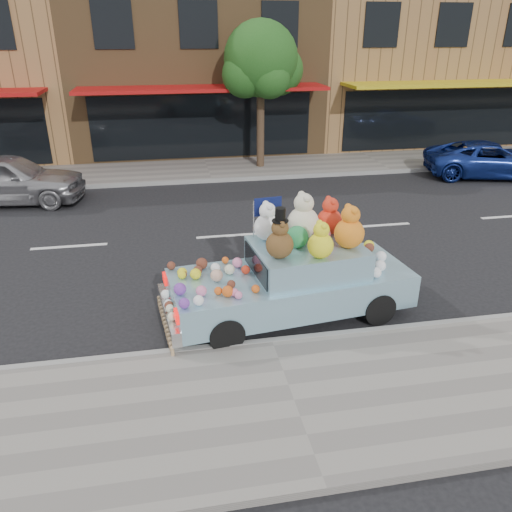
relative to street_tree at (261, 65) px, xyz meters
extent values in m
plane|color=black|center=(-2.03, -6.55, -3.69)|extent=(120.00, 120.00, 0.00)
cube|color=gray|center=(-2.03, -13.05, -3.63)|extent=(60.00, 3.00, 0.12)
cube|color=gray|center=(-2.03, -0.05, -3.63)|extent=(60.00, 3.00, 0.12)
cube|color=gray|center=(-2.03, -11.55, -3.63)|extent=(60.00, 0.12, 0.13)
cube|color=gray|center=(-2.03, -1.55, -3.63)|extent=(60.00, 0.12, 0.13)
cube|color=brown|center=(-2.03, 5.45, -0.19)|extent=(10.00, 8.00, 7.00)
cube|color=black|center=(-2.03, 1.43, -2.29)|extent=(8.50, 0.06, 2.40)
cube|color=#A80F0F|center=(-2.03, 0.55, -0.79)|extent=(9.00, 1.80, 0.12)
cube|color=black|center=(-5.03, 1.43, 1.31)|extent=(1.40, 0.06, 1.60)
cube|color=black|center=(-2.03, 1.43, 1.31)|extent=(1.40, 0.06, 1.60)
cube|color=black|center=(0.97, 1.43, 1.31)|extent=(1.40, 0.06, 1.60)
cube|color=olive|center=(7.97, 5.45, -0.19)|extent=(10.00, 8.00, 7.00)
cube|color=black|center=(7.97, 1.43, -2.29)|extent=(8.50, 0.06, 2.40)
cube|color=gold|center=(7.97, 0.55, -0.79)|extent=(9.00, 1.80, 0.12)
cube|color=black|center=(4.97, 1.43, 1.31)|extent=(1.40, 0.06, 1.60)
cube|color=black|center=(7.97, 1.43, 1.31)|extent=(1.40, 0.06, 1.60)
cylinder|color=#38281C|center=(-0.03, -0.05, -2.09)|extent=(0.28, 0.28, 3.20)
sphere|color=#1A4915|center=(-0.03, -0.05, 0.23)|extent=(2.60, 2.60, 2.60)
sphere|color=#1A4915|center=(0.67, 0.25, -0.17)|extent=(1.80, 1.80, 1.80)
sphere|color=#1A4915|center=(-0.63, -0.25, -0.27)|extent=(1.60, 1.60, 1.60)
sphere|color=#1A4915|center=(0.17, -0.65, -0.37)|extent=(1.40, 1.40, 1.40)
sphere|color=#1A4915|center=(-0.33, 0.55, -0.07)|extent=(1.60, 1.60, 1.60)
imported|color=#A3A2A6|center=(-8.27, -2.70, -2.94)|extent=(4.61, 2.30, 1.51)
imported|color=navy|center=(7.83, -2.55, -3.08)|extent=(4.77, 3.02, 1.23)
cylinder|color=black|center=(0.00, -11.18, -3.39)|extent=(0.62, 0.27, 0.60)
cylinder|color=black|center=(-0.18, -9.63, -3.39)|extent=(0.62, 0.27, 0.60)
cylinder|color=black|center=(-2.78, -11.51, -3.39)|extent=(0.62, 0.27, 0.60)
cylinder|color=black|center=(-2.96, -9.96, -3.39)|extent=(0.62, 0.27, 0.60)
cube|color=#87B5C9|center=(-1.48, -10.57, -3.14)|extent=(4.47, 2.20, 0.60)
cube|color=#87B5C9|center=(-1.18, -10.54, -2.59)|extent=(2.06, 1.71, 0.50)
cube|color=silver|center=(-3.69, -10.84, -3.29)|extent=(0.37, 1.79, 0.26)
cube|color=red|center=(-3.56, -11.51, -2.97)|extent=(0.09, 0.29, 0.16)
cube|color=red|center=(-3.72, -10.16, -2.97)|extent=(0.09, 0.29, 0.16)
cube|color=black|center=(-2.13, -10.65, -2.59)|extent=(0.19, 1.30, 0.40)
sphere|color=#533617|center=(-1.79, -10.96, -2.11)|extent=(0.47, 0.47, 0.47)
sphere|color=#533617|center=(-1.79, -10.96, -1.81)|extent=(0.29, 0.29, 0.29)
sphere|color=#533617|center=(-1.79, -11.06, -1.72)|extent=(0.11, 0.11, 0.11)
sphere|color=#533617|center=(-1.79, -10.86, -1.72)|extent=(0.11, 0.11, 0.11)
cylinder|color=black|center=(-1.79, -10.96, -1.69)|extent=(0.28, 0.28, 0.02)
cylinder|color=black|center=(-1.79, -10.96, -1.58)|extent=(0.17, 0.17, 0.22)
sphere|color=beige|center=(-1.18, -10.19, -2.05)|extent=(0.58, 0.58, 0.58)
sphere|color=beige|center=(-1.18, -10.19, -1.67)|extent=(0.36, 0.36, 0.36)
sphere|color=beige|center=(-1.18, -10.31, -1.56)|extent=(0.14, 0.14, 0.14)
sphere|color=beige|center=(-1.18, -10.06, -1.56)|extent=(0.14, 0.14, 0.14)
sphere|color=orange|center=(-0.50, -10.76, -2.08)|extent=(0.53, 0.53, 0.53)
sphere|color=orange|center=(-0.50, -10.76, -1.74)|extent=(0.33, 0.33, 0.33)
sphere|color=orange|center=(-0.50, -10.87, -1.63)|extent=(0.12, 0.12, 0.12)
sphere|color=orange|center=(-0.50, -10.65, -1.63)|extent=(0.12, 0.12, 0.12)
sphere|color=red|center=(-0.64, -10.07, -2.10)|extent=(0.48, 0.48, 0.48)
sphere|color=red|center=(-0.64, -10.07, -1.79)|extent=(0.30, 0.30, 0.30)
sphere|color=red|center=(-0.64, -10.18, -1.69)|extent=(0.11, 0.11, 0.11)
sphere|color=red|center=(-0.64, -9.97, -1.69)|extent=(0.11, 0.11, 0.11)
sphere|color=white|center=(-1.83, -10.16, -2.10)|extent=(0.49, 0.49, 0.49)
sphere|color=white|center=(-1.83, -10.16, -1.79)|extent=(0.30, 0.30, 0.30)
sphere|color=white|center=(-1.83, -10.27, -1.69)|extent=(0.11, 0.11, 0.11)
sphere|color=white|center=(-1.83, -10.06, -1.69)|extent=(0.11, 0.11, 0.11)
sphere|color=yellow|center=(-1.12, -11.08, -2.12)|extent=(0.44, 0.44, 0.44)
sphere|color=yellow|center=(-1.12, -11.08, -1.84)|extent=(0.27, 0.27, 0.27)
sphere|color=yellow|center=(-1.12, -11.18, -1.75)|extent=(0.10, 0.10, 0.10)
sphere|color=yellow|center=(-1.12, -10.99, -1.75)|extent=(0.10, 0.10, 0.10)
sphere|color=#217C41|center=(-1.38, -10.56, -2.16)|extent=(0.40, 0.40, 0.40)
sphere|color=#CD668E|center=(-0.89, -10.45, -2.19)|extent=(0.32, 0.32, 0.32)
sphere|color=#572718|center=(-3.13, -10.35, -2.76)|extent=(0.16, 0.16, 0.16)
sphere|color=#C44B12|center=(-2.86, -11.15, -2.77)|extent=(0.14, 0.14, 0.14)
sphere|color=#572718|center=(-3.40, -10.45, -2.77)|extent=(0.15, 0.15, 0.15)
sphere|color=#9D7A56|center=(-2.78, -10.28, -2.78)|extent=(0.13, 0.13, 0.13)
sphere|color=white|center=(-2.29, -10.44, -2.77)|extent=(0.14, 0.14, 0.14)
sphere|color=#572718|center=(-3.59, -10.06, -2.77)|extent=(0.15, 0.15, 0.15)
sphere|color=#CD668E|center=(-3.13, -11.15, -2.75)|extent=(0.18, 0.18, 0.18)
sphere|color=#572718|center=(-2.61, -10.96, -2.77)|extent=(0.14, 0.14, 0.14)
sphere|color=#C44B12|center=(-2.59, -9.97, -2.78)|extent=(0.13, 0.13, 0.13)
sphere|color=#683093|center=(-3.47, -11.04, -2.74)|extent=(0.21, 0.21, 0.21)
sphere|color=#C44B12|center=(-2.24, -11.20, -2.77)|extent=(0.14, 0.14, 0.14)
sphere|color=#C44B12|center=(-2.71, -11.25, -2.75)|extent=(0.19, 0.19, 0.19)
sphere|color=white|center=(-3.20, -11.44, -2.76)|extent=(0.17, 0.17, 0.17)
sphere|color=#572718|center=(-3.04, -10.13, -2.74)|extent=(0.21, 0.21, 0.21)
sphere|color=#CD668E|center=(-2.39, -10.18, -2.75)|extent=(0.19, 0.19, 0.19)
sphere|color=#AD2612|center=(-2.29, -10.47, -2.76)|extent=(0.16, 0.16, 0.16)
sphere|color=#CD668E|center=(-2.55, -11.35, -2.78)|extent=(0.13, 0.13, 0.13)
sphere|color=#CD668E|center=(-2.60, -11.25, -2.77)|extent=(0.14, 0.14, 0.14)
sphere|color=yellow|center=(-3.41, -10.39, -2.76)|extent=(0.17, 0.17, 0.17)
sphere|color=yellow|center=(-3.18, -10.52, -2.75)|extent=(0.20, 0.20, 0.20)
sphere|color=yellow|center=(-3.42, -10.46, -2.77)|extent=(0.15, 0.15, 0.15)
sphere|color=beige|center=(-2.57, -10.43, -2.75)|extent=(0.18, 0.18, 0.18)
sphere|color=#683093|center=(-3.43, -11.50, -2.76)|extent=(0.17, 0.17, 0.17)
sphere|color=white|center=(-2.81, -10.31, -2.76)|extent=(0.17, 0.17, 0.17)
sphere|color=#D8A88C|center=(-2.83, -10.68, -2.72)|extent=(0.22, 0.22, 0.22)
sphere|color=beige|center=(-3.63, -11.29, -3.09)|extent=(0.15, 0.15, 0.15)
sphere|color=beige|center=(-3.66, -11.04, -3.09)|extent=(0.15, 0.15, 0.15)
sphere|color=#572718|center=(-3.67, -10.95, -3.08)|extent=(0.16, 0.16, 0.16)
sphere|color=white|center=(-3.68, -10.89, -3.09)|extent=(0.15, 0.15, 0.15)
sphere|color=white|center=(-3.69, -10.82, -3.10)|extent=(0.12, 0.12, 0.12)
sphere|color=white|center=(-3.72, -10.55, -3.08)|extent=(0.17, 0.17, 0.17)
sphere|color=#572718|center=(0.06, -9.98, -2.76)|extent=(0.18, 0.18, 0.18)
sphere|color=#572718|center=(0.25, -9.97, -2.75)|extent=(0.19, 0.19, 0.19)
sphere|color=white|center=(0.12, -10.80, -2.74)|extent=(0.21, 0.21, 0.21)
sphere|color=white|center=(-0.05, -11.03, -2.75)|extent=(0.19, 0.19, 0.19)
sphere|color=white|center=(0.30, -10.42, -2.74)|extent=(0.21, 0.21, 0.21)
sphere|color=yellow|center=(0.27, -9.89, -2.74)|extent=(0.21, 0.21, 0.21)
cylinder|color=#997A54|center=(-3.67, -11.69, -3.53)|extent=(0.06, 0.06, 0.17)
sphere|color=#997A54|center=(-3.67, -11.69, -3.43)|extent=(0.07, 0.07, 0.07)
cylinder|color=#997A54|center=(-3.68, -11.56, -3.53)|extent=(0.06, 0.06, 0.17)
sphere|color=#997A54|center=(-3.68, -11.56, -3.43)|extent=(0.07, 0.07, 0.07)
cylinder|color=#997A54|center=(-3.70, -11.43, -3.53)|extent=(0.06, 0.06, 0.17)
sphere|color=#997A54|center=(-3.70, -11.43, -3.43)|extent=(0.07, 0.07, 0.07)
cylinder|color=#997A54|center=(-3.71, -11.30, -3.53)|extent=(0.06, 0.06, 0.17)
sphere|color=#997A54|center=(-3.71, -11.30, -3.43)|extent=(0.07, 0.07, 0.07)
cylinder|color=#997A54|center=(-3.73, -11.17, -3.53)|extent=(0.06, 0.06, 0.17)
sphere|color=#997A54|center=(-3.73, -11.17, -3.43)|extent=(0.07, 0.07, 0.07)
cylinder|color=#997A54|center=(-3.74, -11.04, -3.53)|extent=(0.06, 0.06, 0.17)
sphere|color=#997A54|center=(-3.74, -11.04, -3.43)|extent=(0.07, 0.07, 0.07)
cylinder|color=#997A54|center=(-3.76, -10.91, -3.53)|extent=(0.06, 0.06, 0.17)
sphere|color=#997A54|center=(-3.76, -10.91, -3.43)|extent=(0.07, 0.07, 0.07)
cylinder|color=#997A54|center=(-3.77, -10.78, -3.53)|extent=(0.06, 0.06, 0.17)
sphere|color=#997A54|center=(-3.77, -10.78, -3.43)|extent=(0.07, 0.07, 0.07)
cylinder|color=#997A54|center=(-3.79, -10.65, -3.53)|extent=(0.06, 0.06, 0.17)
sphere|color=#997A54|center=(-3.79, -10.65, -3.43)|extent=(0.07, 0.07, 0.07)
cylinder|color=#997A54|center=(-3.80, -10.52, -3.53)|extent=(0.06, 0.06, 0.17)
sphere|color=#997A54|center=(-3.80, -10.52, -3.43)|extent=(0.07, 0.07, 0.07)
cylinder|color=#997A54|center=(-3.82, -10.39, -3.53)|extent=(0.06, 0.06, 0.17)
sphere|color=#997A54|center=(-3.82, -10.39, -3.43)|extent=(0.07, 0.07, 0.07)
cylinder|color=#997A54|center=(-3.84, -10.26, -3.53)|extent=(0.06, 0.06, 0.17)
sphere|color=#997A54|center=(-3.84, -10.26, -3.43)|extent=(0.07, 0.07, 0.07)
cylinder|color=#997A54|center=(-3.85, -10.13, -3.53)|extent=(0.06, 0.06, 0.17)
sphere|color=#997A54|center=(-3.85, -10.13, -3.43)|extent=(0.07, 0.07, 0.07)
cylinder|color=#997A54|center=(-3.87, -10.00, -3.53)|extent=(0.06, 0.06, 0.17)
sphere|color=#997A54|center=(-3.87, -10.00, -3.43)|extent=(0.07, 0.07, 0.07)
cylinder|color=silver|center=(-2.06, -9.99, -1.99)|extent=(0.02, 0.02, 0.70)
cube|color=#0C1447|center=(-1.78, -9.93, -1.78)|extent=(0.52, 0.08, 0.34)
camera|label=1|loc=(-3.54, -18.38, 1.15)|focal=35.00mm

